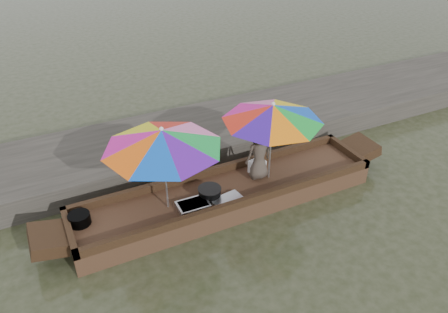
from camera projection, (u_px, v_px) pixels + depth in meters
name	position (u px, v px, depth m)	size (l,w,h in m)	color
water	(226.00, 205.00, 8.10)	(80.00, 80.00, 0.00)	#292F18
dock	(182.00, 140.00, 9.64)	(22.00, 2.20, 0.50)	#2D2B26
boat_hull	(226.00, 197.00, 8.01)	(5.62, 1.20, 0.35)	#3E2A1A
cooking_pot	(79.00, 219.00, 7.08)	(0.36, 0.36, 0.19)	black
tray_crayfish	(193.00, 206.00, 7.45)	(0.54, 0.38, 0.09)	silver
tray_scallop	(228.00, 201.00, 7.58)	(0.54, 0.38, 0.06)	silver
charcoal_grill	(210.00, 193.00, 7.67)	(0.39, 0.39, 0.18)	black
supply_bag	(257.00, 167.00, 8.32)	(0.28, 0.22, 0.26)	silver
vendor	(259.00, 154.00, 7.99)	(0.49, 0.32, 1.01)	#463C33
umbrella_bow	(165.00, 169.00, 7.09)	(1.95, 1.95, 1.55)	pink
umbrella_stern	(271.00, 142.00, 7.84)	(1.79, 1.79, 1.55)	yellow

